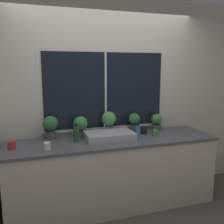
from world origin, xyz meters
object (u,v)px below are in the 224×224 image
(potted_plant_center, at_px, (109,121))
(potted_plant_far_right, at_px, (157,121))
(bottle_tall, at_px, (76,134))
(mug_black, at_px, (144,130))
(mug_red, at_px, (12,145))
(sink, at_px, (109,136))
(potted_plant_right, at_px, (134,121))
(soap_bottle, at_px, (138,131))
(mug_green, at_px, (155,133))
(potted_plant_left, at_px, (80,124))
(potted_plant_far_left, at_px, (50,125))
(mug_white, at_px, (47,146))

(potted_plant_center, distance_m, potted_plant_far_right, 0.71)
(bottle_tall, bearing_deg, potted_plant_center, 22.77)
(mug_black, bearing_deg, mug_red, -175.33)
(sink, bearing_deg, potted_plant_right, 27.57)
(potted_plant_center, relative_size, potted_plant_far_right, 1.30)
(sink, relative_size, soap_bottle, 3.46)
(mug_green, bearing_deg, mug_black, 125.47)
(potted_plant_left, bearing_deg, soap_bottle, -17.25)
(sink, bearing_deg, mug_black, 10.80)
(potted_plant_right, height_order, bottle_tall, potted_plant_right)
(sink, distance_m, mug_green, 0.62)
(potted_plant_far_left, height_order, mug_green, potted_plant_far_left)
(potted_plant_far_left, xyz_separation_m, mug_black, (1.22, -0.13, -0.13))
(bottle_tall, height_order, mug_black, bottle_tall)
(potted_plant_right, bearing_deg, mug_red, -170.57)
(sink, height_order, mug_black, sink)
(potted_plant_far_left, relative_size, potted_plant_far_right, 1.25)
(potted_plant_right, relative_size, mug_white, 3.14)
(potted_plant_left, height_order, mug_green, potted_plant_left)
(mug_black, bearing_deg, soap_bottle, -144.34)
(potted_plant_far_right, bearing_deg, potted_plant_far_left, -180.00)
(potted_plant_far_right, xyz_separation_m, mug_red, (-1.91, -0.26, -0.08))
(potted_plant_left, distance_m, soap_bottle, 0.75)
(potted_plant_right, bearing_deg, bottle_tall, -166.75)
(potted_plant_right, bearing_deg, mug_black, -54.25)
(bottle_tall, bearing_deg, mug_red, -175.05)
(potted_plant_right, xyz_separation_m, potted_plant_far_right, (0.34, 0.00, -0.03))
(potted_plant_left, xyz_separation_m, mug_red, (-0.82, -0.26, -0.12))
(potted_plant_left, distance_m, mug_green, 0.98)
(sink, relative_size, potted_plant_center, 1.94)
(potted_plant_center, distance_m, mug_red, 1.24)
(potted_plant_far_left, xyz_separation_m, mug_green, (1.31, -0.26, -0.14))
(potted_plant_far_left, distance_m, mug_red, 0.53)
(potted_plant_far_left, xyz_separation_m, potted_plant_right, (1.13, 0.00, -0.02))
(potted_plant_center, bearing_deg, potted_plant_far_right, 0.00)
(potted_plant_right, height_order, potted_plant_far_right, potted_plant_right)
(potted_plant_far_right, bearing_deg, soap_bottle, -150.22)
(potted_plant_far_left, bearing_deg, bottle_tall, -34.35)
(mug_green, bearing_deg, mug_white, -173.43)
(potted_plant_left, relative_size, mug_black, 2.69)
(potted_plant_center, xyz_separation_m, mug_white, (-0.83, -0.42, -0.14))
(potted_plant_left, relative_size, bottle_tall, 1.17)
(soap_bottle, height_order, mug_green, soap_bottle)
(potted_plant_center, xyz_separation_m, soap_bottle, (0.33, -0.22, -0.11))
(potted_plant_far_right, bearing_deg, mug_green, -121.12)
(mug_green, distance_m, mug_red, 1.76)
(potted_plant_center, height_order, mug_white, potted_plant_center)
(bottle_tall, height_order, mug_red, bottle_tall)
(potted_plant_far_left, bearing_deg, potted_plant_far_right, 0.00)
(potted_plant_center, height_order, potted_plant_right, potted_plant_center)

